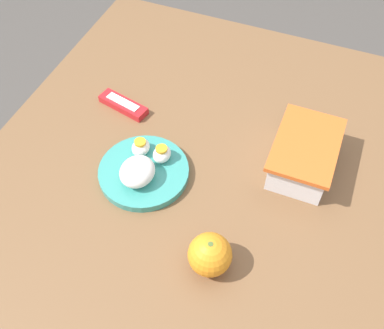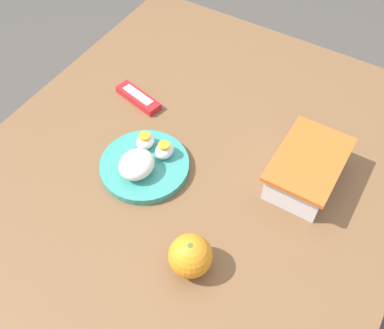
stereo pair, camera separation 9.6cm
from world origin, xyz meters
name	(u,v)px [view 2 (the right image)]	position (x,y,z in m)	size (l,w,h in m)	color
ground_plane	(188,299)	(0.00, 0.00, 0.00)	(10.00, 10.00, 0.00)	#4C4742
table	(186,193)	(0.00, 0.00, 0.65)	(1.15, 0.92, 0.71)	brown
food_container	(306,171)	(-0.12, 0.22, 0.75)	(0.20, 0.13, 0.08)	white
orange_fruit	(190,256)	(0.17, 0.12, 0.75)	(0.08, 0.08, 0.08)	orange
rice_plate	(144,163)	(0.03, -0.09, 0.73)	(0.20, 0.20, 0.06)	teal
candy_bar	(138,98)	(-0.14, -0.22, 0.72)	(0.07, 0.13, 0.02)	red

